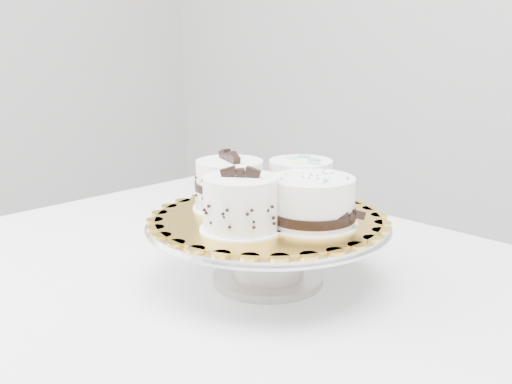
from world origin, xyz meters
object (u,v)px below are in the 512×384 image
Objects in this scene: cake_board at (268,218)px; cake_banded at (230,187)px; cake_swirl at (241,205)px; cake_dots at (301,183)px; cake_stand at (268,240)px; cake_ribbon at (313,203)px; table at (277,326)px.

cake_banded reaches higher than cake_board.
cake_swirl is 0.11m from cake_banded.
cake_dots is (0.08, 0.08, 0.00)m from cake_banded.
cake_stand is 2.62× the size of cake_swirl.
cake_stand is 2.90× the size of cake_dots.
cake_dots is at bearing 73.25° from cake_banded.
cake_ribbon is at bearing -68.71° from cake_dots.
cake_dots is 0.10m from cake_ribbon.
cake_banded is at bearing 108.76° from cake_swirl.
table is 4.27× the size of cake_board.
cake_stand is 2.58× the size of cake_banded.
cake_stand is at bearing 178.00° from table.
cake_ribbon is (0.07, 0.00, 0.03)m from cake_board.
cake_ribbon reaches higher than cake_stand.
cake_board is (0.00, -0.00, 0.03)m from cake_stand.
table is at bearing 51.04° from cake_swirl.
cake_board is at bearing 66.68° from cake_swirl.
cake_banded is 0.15m from cake_ribbon.
cake_stand is 0.03m from cake_board.
cake_swirl is (0.00, -0.07, 0.04)m from cake_board.
table is 0.17m from cake_board.
cake_ribbon is at bearing 2.92° from cake_stand.
cake_swirl reaches higher than cake_board.
cake_ribbon is (0.07, 0.08, -0.00)m from cake_swirl.
cake_swirl is 0.16m from cake_dots.
cake_banded is 0.11m from cake_dots.
cake_swirl is 0.11m from cake_ribbon.
cake_dots reaches higher than table.
cake_ribbon is (0.05, 0.01, 0.21)m from table.
cake_stand is at bearing 25.86° from cake_banded.
cake_swirl is 0.89× the size of cake_ribbon.
cake_board is 2.37× the size of cake_banded.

